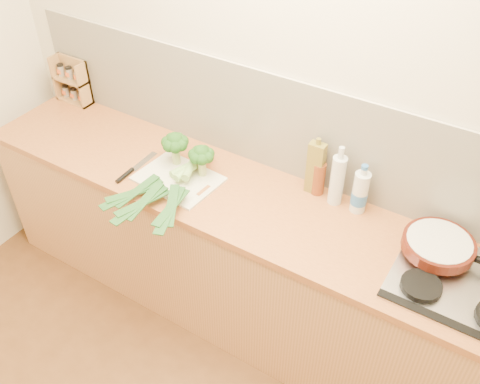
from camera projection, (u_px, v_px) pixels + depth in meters
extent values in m
plane|color=beige|center=(287.00, 103.00, 2.57)|extent=(3.50, 0.00, 3.50)
cube|color=silver|center=(284.00, 127.00, 2.65)|extent=(3.20, 0.02, 0.54)
cube|color=tan|center=(252.00, 265.00, 2.94)|extent=(3.20, 0.60, 0.86)
cube|color=#B06833|center=(254.00, 204.00, 2.65)|extent=(3.20, 0.62, 0.04)
cube|color=silver|center=(464.00, 285.00, 2.22)|extent=(0.58, 0.50, 0.01)
cube|color=black|center=(450.00, 323.00, 2.06)|extent=(0.58, 0.04, 0.01)
cylinder|color=black|center=(421.00, 286.00, 2.19)|extent=(0.17, 0.17, 0.03)
cylinder|color=black|center=(438.00, 250.00, 2.34)|extent=(0.17, 0.17, 0.03)
cube|color=beige|center=(178.00, 179.00, 2.76)|extent=(0.44, 0.34, 0.01)
cylinder|color=#A9B86B|center=(176.00, 156.00, 2.82)|extent=(0.04, 0.04, 0.09)
sphere|color=#1A3B10|center=(175.00, 140.00, 2.76)|extent=(0.09, 0.09, 0.09)
sphere|color=#1A3B10|center=(181.00, 145.00, 2.75)|extent=(0.07, 0.07, 0.07)
sphere|color=#1A3B10|center=(183.00, 141.00, 2.78)|extent=(0.07, 0.07, 0.07)
sphere|color=#1A3B10|center=(178.00, 139.00, 2.80)|extent=(0.07, 0.07, 0.07)
sphere|color=#1A3B10|center=(171.00, 139.00, 2.79)|extent=(0.07, 0.07, 0.07)
sphere|color=#1A3B10|center=(167.00, 142.00, 2.77)|extent=(0.07, 0.07, 0.07)
sphere|color=#1A3B10|center=(169.00, 146.00, 2.75)|extent=(0.07, 0.07, 0.07)
sphere|color=#1A3B10|center=(175.00, 147.00, 2.74)|extent=(0.07, 0.07, 0.07)
cylinder|color=#A9B86B|center=(202.00, 168.00, 2.75)|extent=(0.04, 0.04, 0.09)
sphere|color=#1A3B10|center=(201.00, 153.00, 2.69)|extent=(0.08, 0.08, 0.08)
sphere|color=#1A3B10|center=(208.00, 157.00, 2.68)|extent=(0.06, 0.06, 0.06)
sphere|color=#1A3B10|center=(209.00, 154.00, 2.70)|extent=(0.06, 0.06, 0.06)
sphere|color=#1A3B10|center=(204.00, 151.00, 2.72)|extent=(0.06, 0.06, 0.06)
sphere|color=#1A3B10|center=(198.00, 151.00, 2.72)|extent=(0.06, 0.06, 0.06)
sphere|color=#1A3B10|center=(194.00, 155.00, 2.70)|extent=(0.06, 0.06, 0.06)
sphere|color=#1A3B10|center=(196.00, 158.00, 2.67)|extent=(0.06, 0.06, 0.06)
sphere|color=#1A3B10|center=(202.00, 159.00, 2.67)|extent=(0.06, 0.06, 0.06)
cylinder|color=white|center=(199.00, 162.00, 2.82)|extent=(0.07, 0.11, 0.04)
cylinder|color=#86BB5D|center=(182.00, 170.00, 2.77)|extent=(0.08, 0.14, 0.04)
cube|color=#17401B|center=(135.00, 192.00, 2.63)|extent=(0.18, 0.29, 0.02)
cube|color=#17401B|center=(132.00, 194.00, 2.62)|extent=(0.15, 0.34, 0.01)
cube|color=#17401B|center=(137.00, 191.00, 2.63)|extent=(0.08, 0.28, 0.02)
cylinder|color=white|center=(204.00, 158.00, 2.81)|extent=(0.05, 0.13, 0.04)
cylinder|color=#86BB5D|center=(187.00, 171.00, 2.73)|extent=(0.06, 0.16, 0.04)
cube|color=#17401B|center=(143.00, 203.00, 2.54)|extent=(0.13, 0.30, 0.02)
cube|color=#17401B|center=(140.00, 204.00, 2.53)|extent=(0.08, 0.34, 0.01)
cube|color=#17401B|center=(144.00, 201.00, 2.55)|extent=(0.07, 0.28, 0.02)
cylinder|color=white|center=(196.00, 156.00, 2.80)|extent=(0.08, 0.12, 0.04)
cylinder|color=#86BB5D|center=(189.00, 170.00, 2.71)|extent=(0.09, 0.15, 0.04)
cube|color=#17401B|center=(171.00, 207.00, 2.49)|extent=(0.09, 0.30, 0.02)
cube|color=#17401B|center=(170.00, 210.00, 2.47)|extent=(0.16, 0.34, 0.01)
cube|color=#17401B|center=(172.00, 205.00, 2.49)|extent=(0.18, 0.26, 0.02)
cube|color=silver|center=(144.00, 161.00, 2.88)|extent=(0.04, 0.19, 0.00)
cylinder|color=black|center=(125.00, 175.00, 2.77)|extent=(0.03, 0.13, 0.02)
cylinder|color=#49160C|center=(438.00, 245.00, 2.31)|extent=(0.31, 0.31, 0.05)
cylinder|color=beige|center=(440.00, 241.00, 2.29)|extent=(0.28, 0.28, 0.00)
cube|color=tan|center=(76.00, 78.00, 3.30)|extent=(0.24, 0.01, 0.28)
cube|color=tan|center=(76.00, 100.00, 3.36)|extent=(0.24, 0.09, 0.01)
cube|color=tan|center=(71.00, 79.00, 3.27)|extent=(0.24, 0.09, 0.01)
cube|color=tan|center=(58.00, 76.00, 3.32)|extent=(0.01, 0.09, 0.28)
cube|color=tan|center=(85.00, 86.00, 3.23)|extent=(0.01, 0.09, 0.28)
cylinder|color=gray|center=(66.00, 92.00, 3.36)|extent=(0.04, 0.04, 0.07)
cylinder|color=gray|center=(74.00, 95.00, 3.34)|extent=(0.04, 0.04, 0.07)
cylinder|color=gray|center=(83.00, 98.00, 3.31)|extent=(0.04, 0.04, 0.07)
cylinder|color=gray|center=(61.00, 71.00, 3.27)|extent=(0.04, 0.04, 0.07)
cylinder|color=gray|center=(70.00, 73.00, 3.24)|extent=(0.04, 0.04, 0.07)
cylinder|color=gray|center=(78.00, 76.00, 3.21)|extent=(0.04, 0.04, 0.07)
cube|color=olive|center=(315.00, 168.00, 2.60)|extent=(0.08, 0.05, 0.29)
cylinder|color=olive|center=(318.00, 141.00, 2.50)|extent=(0.02, 0.02, 0.03)
cylinder|color=silver|center=(337.00, 180.00, 2.54)|extent=(0.07, 0.07, 0.26)
cylinder|color=silver|center=(341.00, 153.00, 2.44)|extent=(0.03, 0.03, 0.06)
cylinder|color=brown|center=(319.00, 179.00, 2.63)|extent=(0.06, 0.06, 0.18)
cylinder|color=brown|center=(321.00, 160.00, 2.55)|extent=(0.03, 0.03, 0.05)
cylinder|color=silver|center=(360.00, 192.00, 2.51)|extent=(0.08, 0.08, 0.22)
cylinder|color=silver|center=(364.00, 172.00, 2.43)|extent=(0.03, 0.03, 0.03)
cylinder|color=#306AB5|center=(359.00, 198.00, 2.53)|extent=(0.08, 0.08, 0.07)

